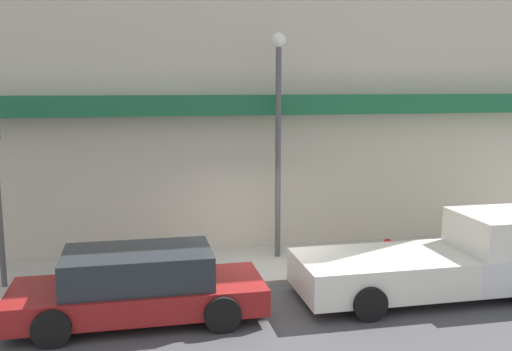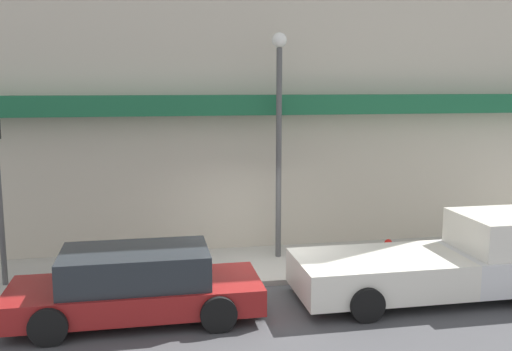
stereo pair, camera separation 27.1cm
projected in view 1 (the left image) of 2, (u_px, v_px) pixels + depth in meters
name	position (u px, v px, depth m)	size (l,w,h in m)	color
ground_plane	(267.00, 286.00, 12.65)	(80.00, 80.00, 0.00)	#424244
sidewalk	(254.00, 265.00, 13.96)	(36.00, 2.74, 0.12)	#ADA89E
building	(233.00, 34.00, 15.80)	(19.80, 3.80, 11.67)	#BCB29E
pickup_truck	(449.00, 260.00, 12.09)	(5.74, 2.18, 1.70)	silver
parked_car	(138.00, 286.00, 10.78)	(4.73, 2.00, 1.36)	maroon
fire_hydrant	(387.00, 251.00, 13.77)	(0.19, 0.19, 0.64)	red
street_lamp	(278.00, 120.00, 13.92)	(0.36, 0.36, 5.54)	#4C4C4C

